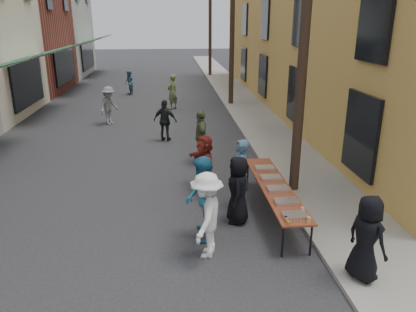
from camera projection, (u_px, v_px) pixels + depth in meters
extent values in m
plane|color=#28282B|center=(125.00, 261.00, 8.02)|extent=(120.00, 120.00, 0.00)
cube|color=gray|center=(243.00, 104.00, 22.58)|extent=(2.20, 60.00, 0.10)
cube|color=gray|center=(34.00, 19.00, 33.06)|extent=(8.00, 8.00, 9.00)
cube|color=gold|center=(368.00, 9.00, 20.57)|extent=(10.00, 28.00, 10.00)
cylinder|color=#2D2116|center=(306.00, 21.00, 9.77)|extent=(0.26, 0.26, 9.00)
cylinder|color=#2D2116|center=(232.00, 20.00, 21.09)|extent=(0.26, 0.26, 9.00)
cylinder|color=#2D2116|center=(210.00, 19.00, 32.41)|extent=(0.26, 0.26, 9.00)
cube|color=brown|center=(275.00, 186.00, 9.71)|extent=(0.70, 4.00, 0.04)
cylinder|color=black|center=(283.00, 241.00, 8.04)|extent=(0.04, 0.04, 0.71)
cylinder|color=black|center=(311.00, 240.00, 8.09)|extent=(0.04, 0.04, 0.71)
cylinder|color=black|center=(248.00, 173.00, 11.58)|extent=(0.04, 0.04, 0.71)
cylinder|color=black|center=(268.00, 172.00, 11.63)|extent=(0.04, 0.04, 0.71)
cube|color=maroon|center=(295.00, 216.00, 8.14)|extent=(0.50, 0.33, 0.08)
cube|color=#B2B2B7|center=(286.00, 202.00, 8.75)|extent=(0.50, 0.33, 0.08)
cube|color=tan|center=(278.00, 189.00, 9.41)|extent=(0.50, 0.33, 0.08)
cube|color=#B2B2B7|center=(271.00, 178.00, 10.07)|extent=(0.50, 0.33, 0.08)
cube|color=tan|center=(264.00, 168.00, 10.73)|extent=(0.50, 0.33, 0.08)
cylinder|color=#A57F26|center=(288.00, 223.00, 7.84)|extent=(0.07, 0.07, 0.08)
cylinder|color=#A57F26|center=(287.00, 221.00, 7.93)|extent=(0.07, 0.07, 0.08)
cylinder|color=#A57F26|center=(286.00, 218.00, 8.02)|extent=(0.07, 0.07, 0.08)
cylinder|color=tan|center=(309.00, 220.00, 7.91)|extent=(0.08, 0.08, 0.12)
imported|color=black|center=(238.00, 190.00, 9.33)|extent=(0.64, 0.86, 1.61)
imported|color=#456786|center=(240.00, 174.00, 10.05)|extent=(0.51, 0.70, 1.78)
imported|color=#226C8F|center=(202.00, 199.00, 8.54)|extent=(0.71, 0.91, 1.85)
imported|color=white|center=(207.00, 215.00, 7.95)|extent=(0.98, 1.29, 1.76)
imported|color=#58673B|center=(201.00, 137.00, 13.21)|extent=(0.53, 1.07, 1.77)
imported|color=maroon|center=(204.00, 163.00, 11.04)|extent=(0.82, 1.56, 1.61)
imported|color=black|center=(367.00, 238.00, 7.09)|extent=(0.79, 0.92, 1.60)
imported|color=gray|center=(109.00, 105.00, 18.18)|extent=(1.10, 1.27, 1.70)
imported|color=black|center=(165.00, 121.00, 15.66)|extent=(1.02, 0.71, 1.61)
imported|color=#5B6B3E|center=(172.00, 92.00, 21.17)|extent=(0.77, 0.79, 1.83)
imported|color=teal|center=(129.00, 83.00, 25.22)|extent=(0.84, 0.92, 1.52)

